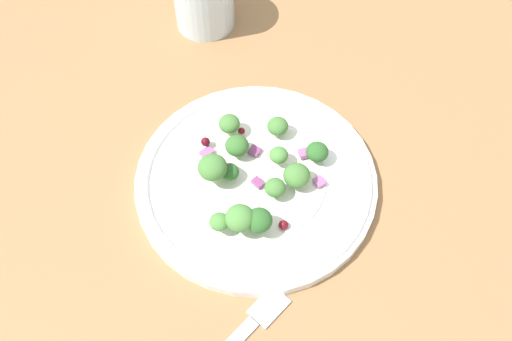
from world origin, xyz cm
name	(u,v)px	position (x,y,z in cm)	size (l,w,h in cm)	color
ground_plane	(265,196)	(0.00, 0.00, -1.00)	(180.00, 180.00, 2.00)	olive
plate	(256,180)	(-0.89, -0.89, 0.86)	(25.12, 25.12, 1.70)	white
dressing_pool	(256,178)	(-0.89, -0.89, 1.30)	(14.57, 14.57, 0.20)	white
broccoli_floret_0	(240,218)	(5.08, -2.56, 3.61)	(2.86, 2.86, 2.90)	#9EC684
broccoli_floret_1	(237,146)	(-3.84, -2.79, 2.91)	(2.49, 2.49, 2.52)	#ADD18E
broccoli_floret_2	(278,126)	(-6.42, 1.56, 2.73)	(2.27, 2.27, 2.30)	#9EC684
broccoli_floret_3	(259,220)	(5.20, -0.74, 3.34)	(2.58, 2.58, 2.61)	#9EC684
broccoli_floret_4	(317,152)	(-3.05, 5.51, 2.64)	(2.35, 2.35, 2.38)	#8EB77A
broccoli_floret_5	(275,188)	(1.29, 0.96, 2.81)	(2.13, 2.13, 2.15)	#ADD18E
broccoli_floret_6	(297,179)	(0.34, 3.18, 2.94)	(2.74, 2.74, 2.78)	#9EC684
broccoli_floret_7	(219,222)	(5.14, -4.53, 3.04)	(1.94, 1.94, 1.97)	#ADD18E
broccoli_floret_8	(229,124)	(-6.65, -3.59, 3.02)	(2.30, 2.30, 2.33)	#ADD18E
broccoli_floret_9	(279,155)	(-2.61, 1.49, 2.84)	(1.96, 1.96, 1.99)	#ADD18E
broccoli_floret_10	(230,172)	(-0.87, -3.58, 2.53)	(1.95, 1.95, 1.98)	#9EC684
broccoli_floret_11	(213,168)	(-0.62, -5.23, 3.76)	(2.99, 2.99, 3.03)	#9EC684
cranberry_0	(205,142)	(-4.93, -6.14, 2.27)	(0.98, 0.98, 0.98)	#4C0A14
cranberry_1	(241,131)	(-6.33, -2.33, 2.16)	(0.76, 0.76, 0.76)	maroon
cranberry_2	(283,225)	(4.91, 1.66, 1.78)	(0.97, 0.97, 0.97)	maroon
onion_bit_0	(319,181)	(-0.05, 5.58, 1.71)	(1.14, 0.99, 0.46)	#A35B93
onion_bit_1	(258,180)	(-0.35, -0.71, 1.78)	(0.87, 1.20, 0.48)	#843D75
onion_bit_2	(304,153)	(-3.41, 4.20, 1.95)	(1.03, 1.02, 0.54)	#A35B93
onion_bit_3	(254,151)	(-3.98, -0.97, 1.77)	(1.12, 1.15, 0.32)	#843D75
onion_bit_4	(207,153)	(-3.92, -6.01, 1.71)	(1.35, 0.97, 0.47)	#A35B93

